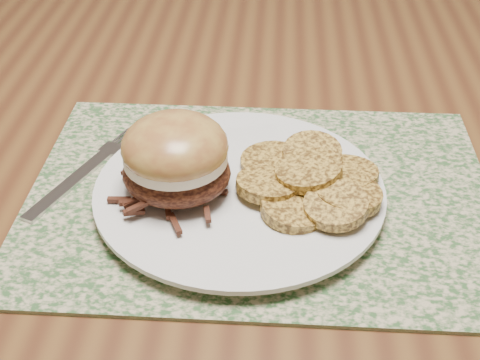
% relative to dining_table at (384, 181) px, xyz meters
% --- Properties ---
extents(dining_table, '(1.50, 0.90, 0.75)m').
position_rel_dining_table_xyz_m(dining_table, '(0.00, 0.00, 0.00)').
color(dining_table, brown).
rests_on(dining_table, ground).
extents(placemat, '(0.45, 0.33, 0.00)m').
position_rel_dining_table_xyz_m(placemat, '(-0.15, -0.14, 0.08)').
color(placemat, '#30542B').
rests_on(placemat, dining_table).
extents(dinner_plate, '(0.26, 0.26, 0.02)m').
position_rel_dining_table_xyz_m(dinner_plate, '(-0.17, -0.16, 0.09)').
color(dinner_plate, silver).
rests_on(dinner_plate, placemat).
extents(pork_sandwich, '(0.12, 0.12, 0.08)m').
position_rel_dining_table_xyz_m(pork_sandwich, '(-0.22, -0.17, 0.14)').
color(pork_sandwich, black).
rests_on(pork_sandwich, dinner_plate).
extents(roasted_potatoes, '(0.16, 0.16, 0.04)m').
position_rel_dining_table_xyz_m(roasted_potatoes, '(-0.10, -0.15, 0.11)').
color(roasted_potatoes, '#BA9036').
rests_on(roasted_potatoes, dinner_plate).
extents(fork, '(0.08, 0.17, 0.00)m').
position_rel_dining_table_xyz_m(fork, '(-0.32, -0.12, 0.09)').
color(fork, '#B0B0B7').
rests_on(fork, placemat).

